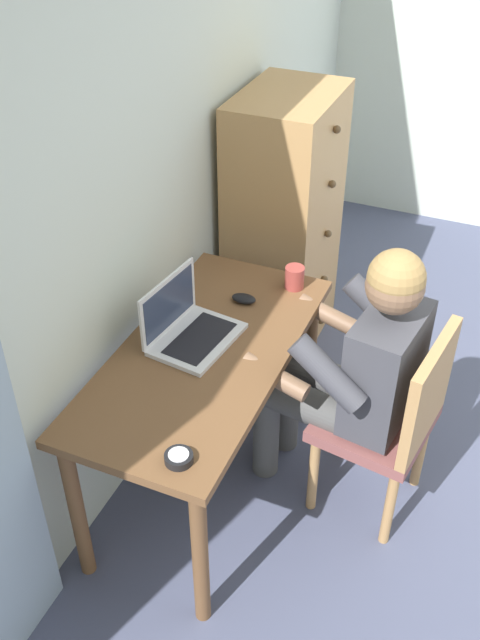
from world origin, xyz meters
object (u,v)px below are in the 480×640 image
at_px(person_seated, 353,364).
at_px(coffee_mug, 295,277).
at_px(computer_mouse, 244,299).
at_px(desk, 205,373).
at_px(chair, 393,417).
at_px(laptop, 188,327).
at_px(dresser, 284,225).
at_px(desk_clock, 179,458).

bearing_deg(person_seated, coffee_mug, 47.37).
xyz_separation_m(computer_mouse, coffee_mug, (0.18, -0.15, 0.03)).
height_order(desk, chair, chair).
relative_size(chair, coffee_mug, 7.20).
height_order(desk, computer_mouse, computer_mouse).
bearing_deg(chair, desk, 104.66).
distance_m(chair, laptop, 0.84).
height_order(chair, coffee_mug, chair).
bearing_deg(coffee_mug, laptop, 152.30).
height_order(person_seated, computer_mouse, person_seated).
height_order(desk, person_seated, person_seated).
bearing_deg(dresser, computer_mouse, -171.92).
distance_m(desk, chair, 0.73).
height_order(desk, dresser, dresser).
xyz_separation_m(dresser, laptop, (-1.07, -0.01, 0.12)).
bearing_deg(laptop, desk_clock, -156.26).
xyz_separation_m(dresser, chair, (-0.93, -0.79, -0.17)).
bearing_deg(desk_clock, computer_mouse, 9.62).
bearing_deg(laptop, computer_mouse, -18.87).
xyz_separation_m(desk, desk_clock, (-0.52, -0.16, 0.12)).
distance_m(person_seated, laptop, 0.63).
bearing_deg(laptop, chair, -80.11).
height_order(laptop, desk_clock, laptop).
relative_size(desk, chair, 1.44).
bearing_deg(computer_mouse, person_seated, -107.45).
distance_m(dresser, desk_clock, 1.65).
xyz_separation_m(person_seated, desk_clock, (-0.72, 0.35, 0.07)).
height_order(dresser, chair, dresser).
xyz_separation_m(laptop, coffee_mug, (0.48, -0.25, -0.00)).
xyz_separation_m(chair, person_seated, (0.02, 0.18, 0.18)).
bearing_deg(desk, computer_mouse, -2.26).
xyz_separation_m(desk, chair, (0.18, -0.69, -0.13)).
xyz_separation_m(chair, coffee_mug, (0.34, 0.53, 0.29)).
bearing_deg(desk_clock, desk, 17.10).
distance_m(desk, person_seated, 0.55).
xyz_separation_m(chair, computer_mouse, (0.16, 0.68, 0.26)).
relative_size(computer_mouse, desk_clock, 1.11).
bearing_deg(desk_clock, person_seated, -26.03).
xyz_separation_m(laptop, desk_clock, (-0.56, -0.25, -0.04)).
bearing_deg(desk_clock, dresser, 8.89).
distance_m(desk, desk_clock, 0.55).
relative_size(dresser, desk_clock, 14.52).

